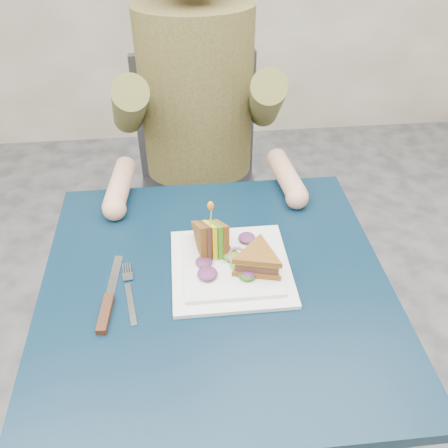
{
  "coord_description": "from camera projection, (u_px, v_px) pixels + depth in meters",
  "views": [
    {
      "loc": [
        -0.05,
        -0.71,
        1.48
      ],
      "look_at": [
        0.03,
        0.09,
        0.82
      ],
      "focal_mm": 38.0,
      "sensor_mm": 36.0,
      "label": 1
    }
  ],
  "objects": [
    {
      "name": "sandwich_flat",
      "position": [
        258.0,
        260.0,
        1.01
      ],
      "size": [
        0.15,
        0.15,
        0.05
      ],
      "color": "brown",
      "rests_on": "plate"
    },
    {
      "name": "toothpick_frill",
      "position": [
        211.0,
        206.0,
        0.99
      ],
      "size": [
        0.01,
        0.01,
        0.02
      ],
      "primitive_type": "ellipsoid",
      "color": "orange",
      "rests_on": "sandwich_upright"
    },
    {
      "name": "ground",
      "position": [
        218.0,
        443.0,
        1.49
      ],
      "size": [
        4.0,
        4.0,
        0.0
      ],
      "primitive_type": "plane",
      "color": "#505052",
      "rests_on": "ground"
    },
    {
      "name": "fork",
      "position": [
        130.0,
        294.0,
        0.99
      ],
      "size": [
        0.04,
        0.18,
        0.01
      ],
      "color": "silver",
      "rests_on": "table"
    },
    {
      "name": "table",
      "position": [
        216.0,
        306.0,
        1.07
      ],
      "size": [
        0.75,
        0.75,
        0.73
      ],
      "color": "black",
      "rests_on": "ground"
    },
    {
      "name": "toothpick",
      "position": [
        211.0,
        216.0,
        1.01
      ],
      "size": [
        0.01,
        0.01,
        0.06
      ],
      "primitive_type": "cylinder",
      "rotation": [
        0.14,
        0.07,
        0.0
      ],
      "color": "tan",
      "rests_on": "sandwich_upright"
    },
    {
      "name": "onion_ring",
      "position": [
        237.0,
        256.0,
        1.04
      ],
      "size": [
        0.04,
        0.04,
        0.02
      ],
      "primitive_type": "torus",
      "rotation": [
        0.44,
        0.0,
        0.0
      ],
      "color": "#9E4C7A",
      "rests_on": "plate"
    },
    {
      "name": "knife",
      "position": [
        107.0,
        306.0,
        0.96
      ],
      "size": [
        0.04,
        0.22,
        0.02
      ],
      "color": "silver",
      "rests_on": "table"
    },
    {
      "name": "lettuce_spill",
      "position": [
        233.0,
        256.0,
        1.04
      ],
      "size": [
        0.15,
        0.13,
        0.02
      ],
      "primitive_type": null,
      "color": "#337A14",
      "rests_on": "plate"
    },
    {
      "name": "sandwich_upright",
      "position": [
        211.0,
        239.0,
        1.05
      ],
      "size": [
        0.09,
        0.14,
        0.14
      ],
      "color": "brown",
      "rests_on": "plate"
    },
    {
      "name": "chair",
      "position": [
        198.0,
        171.0,
        1.71
      ],
      "size": [
        0.42,
        0.4,
        0.93
      ],
      "color": "#47474C",
      "rests_on": "ground"
    },
    {
      "name": "diner",
      "position": [
        196.0,
        84.0,
        1.39
      ],
      "size": [
        0.54,
        0.59,
        0.74
      ],
      "color": "#4E4823",
      "rests_on": "chair"
    },
    {
      "name": "plate",
      "position": [
        231.0,
        266.0,
        1.05
      ],
      "size": [
        0.26,
        0.26,
        0.02
      ],
      "color": "white",
      "rests_on": "table"
    }
  ]
}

